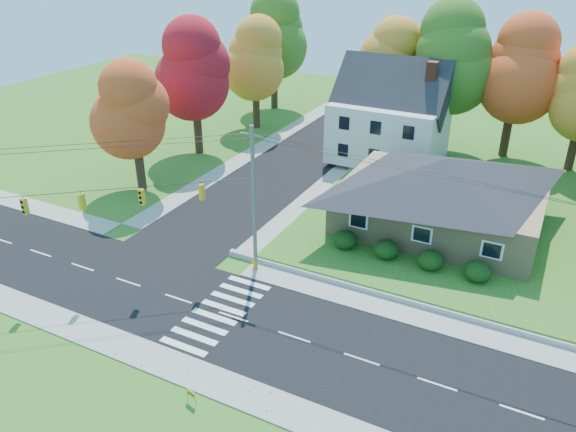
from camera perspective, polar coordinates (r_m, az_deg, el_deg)
name	(u,v)px	position (r m, az deg, el deg)	size (l,w,h in m)	color
ground	(233,317)	(33.61, -5.57, -10.19)	(120.00, 120.00, 0.00)	#3D7923
road_main	(233,317)	(33.61, -5.57, -10.18)	(90.00, 8.00, 0.02)	black
road_cross	(304,156)	(57.17, 1.62, 6.15)	(8.00, 44.00, 0.02)	black
sidewalk_north	(274,275)	(37.09, -1.43, -6.05)	(90.00, 2.00, 0.08)	#9C9A90
sidewalk_south	(181,369)	(30.50, -10.77, -15.03)	(90.00, 2.00, 0.08)	#9C9A90
lawn	(516,216)	(47.67, 22.15, 0.00)	(30.00, 30.00, 0.50)	#3D7923
ranch_house	(442,192)	(42.42, 15.37, 2.33)	(14.60, 10.60, 5.40)	tan
colonial_house	(390,117)	(54.73, 10.33, 9.83)	(10.40, 8.40, 9.60)	silver
hedge_row	(408,255)	(38.04, 12.09, -3.85)	(10.70, 1.70, 1.27)	#163A10
traffic_infrastructure	(240,230)	(31.87, -4.91, -1.40)	(38.10, 10.66, 10.00)	#666059
tree_lot_0	(392,64)	(59.99, 10.55, 14.97)	(6.72, 6.72, 12.51)	#3F2A19
tree_lot_1	(451,58)	(57.35, 16.24, 15.19)	(7.84, 7.84, 14.60)	#3F2A19
tree_lot_2	(518,69)	(57.59, 22.34, 13.66)	(7.28, 7.28, 13.56)	#3F2A19
tree_west_0	(133,110)	(48.72, -15.51, 10.36)	(6.16, 6.16, 11.47)	#3F2A19
tree_west_1	(193,69)	(56.50, -9.59, 14.49)	(7.28, 7.28, 13.56)	#3F2A19
tree_west_2	(255,59)	(64.25, -3.37, 15.67)	(6.72, 6.72, 12.51)	#3F2A19
tree_west_3	(274,35)	(71.85, -1.46, 17.94)	(7.84, 7.84, 14.60)	#3F2A19
white_car	(341,134)	(61.88, 5.37, 8.32)	(1.39, 3.98, 1.31)	silver
fire_hydrant	(255,264)	(37.68, -3.38, -4.87)	(0.48, 0.37, 0.84)	#D49003
yard_sign	(191,394)	(28.34, -9.82, -17.40)	(0.62, 0.20, 0.79)	black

